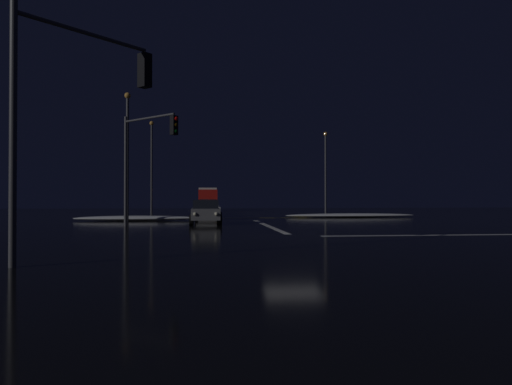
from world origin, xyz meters
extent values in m
cube|color=black|center=(0.00, 0.00, -0.05)|extent=(120.00, 120.00, 0.10)
cube|color=white|center=(0.00, 8.14, 0.00)|extent=(0.35, 13.94, 0.01)
cube|color=yellow|center=(0.00, 19.74, 0.00)|extent=(22.00, 0.15, 0.01)
cube|color=white|center=(8.24, 0.00, 0.00)|extent=(13.94, 0.40, 0.01)
ellipsoid|color=white|center=(-8.94, 15.55, 0.19)|extent=(8.96, 1.50, 0.38)
ellipsoid|color=white|center=(8.94, 20.05, 0.18)|extent=(11.61, 1.50, 0.35)
cube|color=slate|center=(-3.77, 10.64, 0.67)|extent=(1.80, 4.20, 0.70)
cube|color=black|center=(-3.77, 10.84, 1.29)|extent=(1.60, 2.00, 0.55)
cylinder|color=black|center=(-2.87, 9.09, 0.32)|extent=(0.22, 0.64, 0.64)
cylinder|color=black|center=(-4.67, 9.09, 0.32)|extent=(0.22, 0.64, 0.64)
cylinder|color=black|center=(-2.87, 12.19, 0.32)|extent=(0.22, 0.64, 0.64)
cylinder|color=black|center=(-4.67, 12.19, 0.32)|extent=(0.22, 0.64, 0.64)
sphere|color=#F9EFC6|center=(-3.12, 8.52, 0.72)|extent=(0.22, 0.22, 0.22)
sphere|color=#F9EFC6|center=(-4.42, 8.52, 0.72)|extent=(0.22, 0.22, 0.22)
cube|color=#B7B7BC|center=(-3.54, 17.02, 0.67)|extent=(1.80, 4.20, 0.70)
cube|color=black|center=(-3.54, 17.22, 1.29)|extent=(1.60, 2.00, 0.55)
cylinder|color=black|center=(-2.64, 15.47, 0.32)|extent=(0.22, 0.64, 0.64)
cylinder|color=black|center=(-4.44, 15.47, 0.32)|extent=(0.22, 0.64, 0.64)
cylinder|color=black|center=(-2.64, 18.57, 0.32)|extent=(0.22, 0.64, 0.64)
cylinder|color=black|center=(-4.44, 18.57, 0.32)|extent=(0.22, 0.64, 0.64)
sphere|color=#F9EFC6|center=(-2.89, 14.90, 0.72)|extent=(0.22, 0.22, 0.22)
sphere|color=#F9EFC6|center=(-4.19, 14.90, 0.72)|extent=(0.22, 0.22, 0.22)
cube|color=silver|center=(-3.43, 23.26, 0.67)|extent=(1.80, 4.20, 0.70)
cube|color=black|center=(-3.43, 23.46, 1.29)|extent=(1.60, 2.00, 0.55)
cylinder|color=black|center=(-2.53, 21.71, 0.32)|extent=(0.22, 0.64, 0.64)
cylinder|color=black|center=(-4.33, 21.71, 0.32)|extent=(0.22, 0.64, 0.64)
cylinder|color=black|center=(-2.53, 24.81, 0.32)|extent=(0.22, 0.64, 0.64)
cylinder|color=black|center=(-4.33, 24.81, 0.32)|extent=(0.22, 0.64, 0.64)
sphere|color=#F9EFC6|center=(-2.78, 21.14, 0.72)|extent=(0.22, 0.22, 0.22)
sphere|color=#F9EFC6|center=(-4.08, 21.14, 0.72)|extent=(0.22, 0.22, 0.22)
cube|color=#C66014|center=(-3.46, 29.35, 0.67)|extent=(1.80, 4.20, 0.70)
cube|color=black|center=(-3.46, 29.55, 1.29)|extent=(1.60, 2.00, 0.55)
cylinder|color=black|center=(-2.56, 27.80, 0.32)|extent=(0.22, 0.64, 0.64)
cylinder|color=black|center=(-4.36, 27.80, 0.32)|extent=(0.22, 0.64, 0.64)
cylinder|color=black|center=(-2.56, 30.90, 0.32)|extent=(0.22, 0.64, 0.64)
cylinder|color=black|center=(-4.36, 30.90, 0.32)|extent=(0.22, 0.64, 0.64)
sphere|color=#F9EFC6|center=(-2.81, 27.23, 0.72)|extent=(0.22, 0.22, 0.22)
sphere|color=#F9EFC6|center=(-4.11, 27.23, 0.72)|extent=(0.22, 0.22, 0.22)
cube|color=navy|center=(-3.49, 36.08, 0.67)|extent=(1.80, 4.20, 0.70)
cube|color=black|center=(-3.49, 36.28, 1.29)|extent=(1.60, 2.00, 0.55)
cylinder|color=black|center=(-2.59, 34.53, 0.32)|extent=(0.22, 0.64, 0.64)
cylinder|color=black|center=(-4.39, 34.53, 0.32)|extent=(0.22, 0.64, 0.64)
cylinder|color=black|center=(-2.59, 37.63, 0.32)|extent=(0.22, 0.64, 0.64)
cylinder|color=black|center=(-4.39, 37.63, 0.32)|extent=(0.22, 0.64, 0.64)
sphere|color=#F9EFC6|center=(-2.84, 33.96, 0.72)|extent=(0.22, 0.22, 0.22)
sphere|color=#F9EFC6|center=(-4.14, 33.96, 0.72)|extent=(0.22, 0.22, 0.22)
cube|color=red|center=(-3.31, 40.94, 1.63)|extent=(2.40, 2.20, 2.30)
cube|color=silver|center=(-3.31, 45.44, 1.78)|extent=(2.40, 5.00, 2.60)
cylinder|color=black|center=(-2.11, 41.54, 0.48)|extent=(0.28, 0.96, 0.96)
cylinder|color=black|center=(-4.51, 41.54, 0.48)|extent=(0.28, 0.96, 0.96)
cylinder|color=black|center=(-2.11, 46.24, 0.48)|extent=(0.28, 0.96, 0.96)
cylinder|color=black|center=(-4.51, 46.24, 0.48)|extent=(0.28, 0.96, 0.96)
sphere|color=#F9EFC6|center=(-2.46, 39.79, 1.03)|extent=(0.26, 0.26, 0.26)
sphere|color=#F9EFC6|center=(-4.16, 39.79, 1.03)|extent=(0.26, 0.26, 0.26)
cylinder|color=#4C4C51|center=(-8.54, -8.54, 3.28)|extent=(0.18, 0.18, 6.55)
cylinder|color=#4C4C51|center=(-7.14, -7.14, 6.25)|extent=(2.89, 2.89, 0.12)
cube|color=black|center=(-5.73, -5.73, 5.63)|extent=(0.46, 0.46, 1.05)
sphere|color=red|center=(-5.62, -5.62, 5.97)|extent=(0.22, 0.22, 0.22)
sphere|color=black|center=(-5.62, -5.62, 5.63)|extent=(0.22, 0.22, 0.22)
sphere|color=black|center=(-5.62, -5.62, 5.28)|extent=(0.22, 0.22, 0.22)
cylinder|color=#4C4C51|center=(-8.54, 8.54, 3.29)|extent=(0.18, 0.18, 6.57)
cylinder|color=#4C4C51|center=(-7.03, 7.03, 6.27)|extent=(3.12, 3.12, 0.12)
cube|color=black|center=(-5.51, 5.51, 5.65)|extent=(0.46, 0.46, 1.05)
sphere|color=red|center=(-5.39, 5.39, 5.99)|extent=(0.22, 0.22, 0.22)
sphere|color=black|center=(-5.39, 5.39, 5.65)|extent=(0.22, 0.22, 0.22)
sphere|color=black|center=(-5.39, 5.39, 5.30)|extent=(0.22, 0.22, 0.22)
cylinder|color=#424247|center=(-9.24, 13.74, 4.38)|extent=(0.20, 0.20, 8.76)
sphere|color=#F9AD47|center=(-9.24, 13.74, 8.94)|extent=(0.44, 0.44, 0.44)
cylinder|color=#424247|center=(-9.24, 29.74, 4.65)|extent=(0.20, 0.20, 9.30)
sphere|color=#F9AD47|center=(-9.24, 29.74, 9.48)|extent=(0.44, 0.44, 0.44)
cylinder|color=#424247|center=(9.24, 29.74, 4.23)|extent=(0.20, 0.20, 8.45)
sphere|color=#F9AD47|center=(9.24, 29.74, 8.63)|extent=(0.44, 0.44, 0.44)
camera|label=1|loc=(-3.94, -20.76, 1.68)|focal=33.59mm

